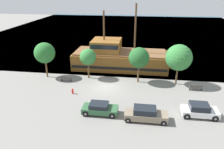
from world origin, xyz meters
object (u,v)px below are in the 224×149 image
(pirate_ship, at_px, (119,58))
(parked_car_curb_rear, at_px, (100,108))
(bench_promenade_west, at_px, (66,79))
(moored_boat_dockside, at_px, (97,49))
(parked_car_curb_front, at_px, (199,110))
(fire_hydrant, at_px, (73,91))
(bench_promenade_east, at_px, (196,88))
(parked_car_curb_mid, at_px, (146,114))

(pirate_ship, xyz_separation_m, parked_car_curb_rear, (-0.52, -15.24, -1.15))
(parked_car_curb_rear, xyz_separation_m, bench_promenade_west, (-6.75, 8.12, -0.24))
(moored_boat_dockside, relative_size, parked_car_curb_rear, 1.31)
(parked_car_curb_front, distance_m, fire_hydrant, 15.83)
(moored_boat_dockside, height_order, bench_promenade_east, moored_boat_dockside)
(parked_car_curb_front, distance_m, parked_car_curb_rear, 10.97)
(parked_car_curb_front, xyz_separation_m, fire_hydrant, (-15.47, 3.35, -0.34))
(parked_car_curb_mid, distance_m, bench_promenade_east, 10.69)
(moored_boat_dockside, xyz_separation_m, bench_promenade_east, (17.11, -16.35, -0.34))
(parked_car_curb_rear, height_order, fire_hydrant, parked_car_curb_rear)
(fire_hydrant, bearing_deg, parked_car_curb_mid, -27.05)
(fire_hydrant, bearing_deg, parked_car_curb_rear, -43.79)
(moored_boat_dockside, height_order, fire_hydrant, moored_boat_dockside)
(bench_promenade_east, bearing_deg, parked_car_curb_rear, -147.51)
(moored_boat_dockside, height_order, parked_car_curb_mid, moored_boat_dockside)
(moored_boat_dockside, bearing_deg, fire_hydrant, -88.23)
(parked_car_curb_mid, bearing_deg, parked_car_curb_rear, 173.81)
(pirate_ship, distance_m, parked_car_curb_mid, 16.47)
(moored_boat_dockside, bearing_deg, bench_promenade_west, -95.78)
(pirate_ship, height_order, moored_boat_dockside, pirate_ship)
(fire_hydrant, bearing_deg, bench_promenade_east, 11.18)
(parked_car_curb_rear, bearing_deg, parked_car_curb_front, 5.29)
(moored_boat_dockside, distance_m, parked_car_curb_mid, 26.56)
(parked_car_curb_front, height_order, fire_hydrant, parked_car_curb_front)
(parked_car_curb_mid, relative_size, bench_promenade_east, 2.69)
(fire_hydrant, height_order, bench_promenade_west, bench_promenade_west)
(parked_car_curb_mid, bearing_deg, bench_promenade_east, 49.81)
(parked_car_curb_rear, relative_size, fire_hydrant, 5.18)
(parked_car_curb_front, distance_m, bench_promenade_west, 19.06)
(bench_promenade_east, distance_m, bench_promenade_west, 18.72)
(bench_promenade_east, bearing_deg, parked_car_curb_front, -98.91)
(parked_car_curb_front, height_order, parked_car_curb_mid, parked_car_curb_front)
(parked_car_curb_front, relative_size, fire_hydrant, 5.08)
(parked_car_curb_front, xyz_separation_m, parked_car_curb_mid, (-5.86, -1.56, -0.01))
(parked_car_curb_front, relative_size, parked_car_curb_rear, 0.98)
(moored_boat_dockside, bearing_deg, bench_promenade_east, -43.70)
(pirate_ship, xyz_separation_m, parked_car_curb_mid, (4.54, -15.79, -1.08))
(fire_hydrant, bearing_deg, pirate_ship, 65.07)
(parked_car_curb_front, bearing_deg, bench_promenade_east, 81.09)
(parked_car_curb_mid, height_order, parked_car_curb_rear, parked_car_curb_mid)
(pirate_ship, xyz_separation_m, bench_promenade_west, (-7.27, -7.12, -1.39))
(parked_car_curb_front, bearing_deg, pirate_ship, 126.17)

